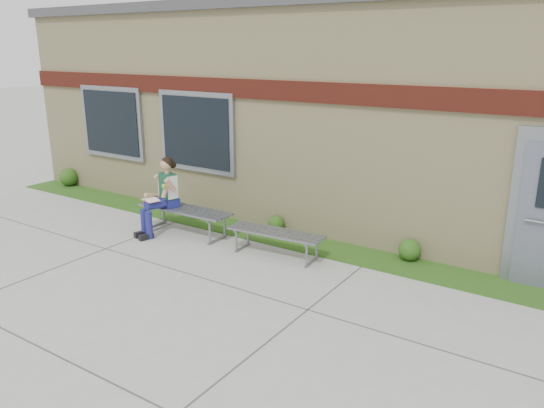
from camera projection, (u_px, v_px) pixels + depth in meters
The scene contains 9 objects.
ground at pixel (225, 305), 7.12m from camera, with size 80.00×80.00×0.00m, color #9E9E99.
grass_strip at pixel (318, 246), 9.20m from camera, with size 16.00×0.80×0.02m, color #284A13.
school_building at pixel (396, 107), 11.31m from camera, with size 16.20×6.22×4.20m.
bench_left at pixel (185, 214), 9.77m from camera, with size 1.88×0.55×0.49m.
bench_right at pixel (276, 237), 8.73m from camera, with size 1.67×0.57×0.43m.
girl at pixel (162, 194), 9.68m from camera, with size 0.56×0.90×1.42m.
shrub_west at pixel (69, 177), 13.12m from camera, with size 0.44×0.44×0.44m, color #284A13.
shrub_mid at pixel (276, 223), 9.90m from camera, with size 0.30×0.30×0.30m, color #284A13.
shrub_east at pixel (410, 250), 8.53m from camera, with size 0.36×0.36×0.36m, color #284A13.
Camera 1 is at (4.08, -5.02, 3.34)m, focal length 35.00 mm.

